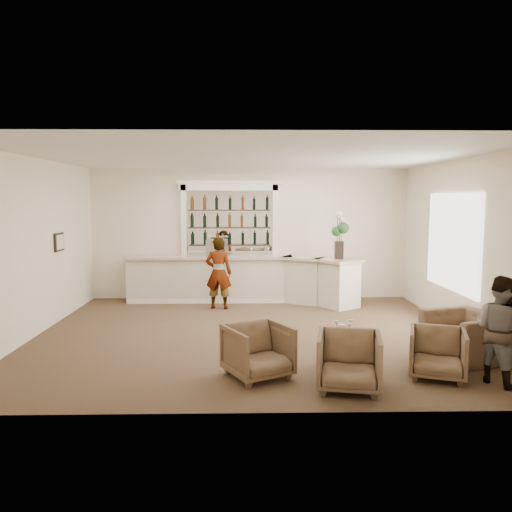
% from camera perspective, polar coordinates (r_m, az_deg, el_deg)
% --- Properties ---
extents(ground, '(8.00, 8.00, 0.00)m').
position_cam_1_polar(ground, '(9.52, -0.58, -8.91)').
color(ground, brown).
rests_on(ground, ground).
extents(room_shell, '(8.04, 7.02, 3.32)m').
position_cam_1_polar(room_shell, '(9.90, 0.30, 5.39)').
color(room_shell, '#F6E7CC').
rests_on(room_shell, ground).
extents(bar_counter, '(5.72, 1.80, 1.14)m').
position_cam_1_polar(bar_counter, '(12.33, -1.49, -2.64)').
color(bar_counter, white).
rests_on(bar_counter, ground).
extents(back_bar_alcove, '(2.64, 0.25, 3.00)m').
position_cam_1_polar(back_bar_alcove, '(12.61, -3.03, 4.22)').
color(back_bar_alcove, white).
rests_on(back_bar_alcove, ground).
extents(cocktail_table, '(0.66, 0.66, 0.50)m').
position_cam_1_polar(cocktail_table, '(7.80, 10.08, -10.60)').
color(cocktail_table, '#513A23').
rests_on(cocktail_table, ground).
extents(sommelier, '(0.66, 0.48, 1.68)m').
position_cam_1_polar(sommelier, '(11.56, -4.30, -1.94)').
color(sommelier, gray).
rests_on(sommelier, ground).
extents(guest, '(0.84, 0.91, 1.50)m').
position_cam_1_polar(guest, '(7.69, 26.11, -7.56)').
color(guest, gray).
rests_on(guest, ground).
extents(armchair_left, '(1.12, 1.13, 0.76)m').
position_cam_1_polar(armchair_left, '(7.22, 0.23, -10.81)').
color(armchair_left, brown).
rests_on(armchair_left, ground).
extents(armchair_center, '(0.97, 0.99, 0.77)m').
position_cam_1_polar(armchair_center, '(6.90, 10.57, -11.73)').
color(armchair_center, brown).
rests_on(armchair_center, ground).
extents(armchair_right, '(0.97, 0.99, 0.71)m').
position_cam_1_polar(armchair_right, '(7.67, 20.02, -10.39)').
color(armchair_right, brown).
rests_on(armchair_right, ground).
extents(armchair_far, '(1.29, 1.38, 0.74)m').
position_cam_1_polar(armchair_far, '(8.69, 22.82, -8.42)').
color(armchair_far, brown).
rests_on(armchair_far, ground).
extents(espresso_machine, '(0.52, 0.46, 0.41)m').
position_cam_1_polar(espresso_machine, '(12.23, -4.49, 0.92)').
color(espresso_machine, silver).
rests_on(espresso_machine, bar_counter).
extents(flower_vase, '(0.29, 0.29, 1.10)m').
position_cam_1_polar(flower_vase, '(11.80, 9.50, 2.67)').
color(flower_vase, black).
rests_on(flower_vase, bar_counter).
extents(wine_glass_bar_left, '(0.07, 0.07, 0.21)m').
position_cam_1_polar(wine_glass_bar_left, '(12.33, 1.40, 0.51)').
color(wine_glass_bar_left, white).
rests_on(wine_glass_bar_left, bar_counter).
extents(wine_glass_bar_right, '(0.07, 0.07, 0.21)m').
position_cam_1_polar(wine_glass_bar_right, '(12.35, -0.51, 0.52)').
color(wine_glass_bar_right, white).
rests_on(wine_glass_bar_right, bar_counter).
extents(wine_glass_tbl_a, '(0.07, 0.07, 0.21)m').
position_cam_1_polar(wine_glass_tbl_a, '(7.71, 9.21, -8.04)').
color(wine_glass_tbl_a, white).
rests_on(wine_glass_tbl_a, cocktail_table).
extents(wine_glass_tbl_b, '(0.07, 0.07, 0.21)m').
position_cam_1_polar(wine_glass_tbl_b, '(7.80, 10.75, -7.91)').
color(wine_glass_tbl_b, white).
rests_on(wine_glass_tbl_b, cocktail_table).
extents(wine_glass_tbl_c, '(0.07, 0.07, 0.21)m').
position_cam_1_polar(wine_glass_tbl_c, '(7.59, 10.63, -8.31)').
color(wine_glass_tbl_c, white).
rests_on(wine_glass_tbl_c, cocktail_table).
extents(napkin_holder, '(0.08, 0.08, 0.12)m').
position_cam_1_polar(napkin_holder, '(7.85, 9.78, -8.14)').
color(napkin_holder, white).
rests_on(napkin_holder, cocktail_table).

